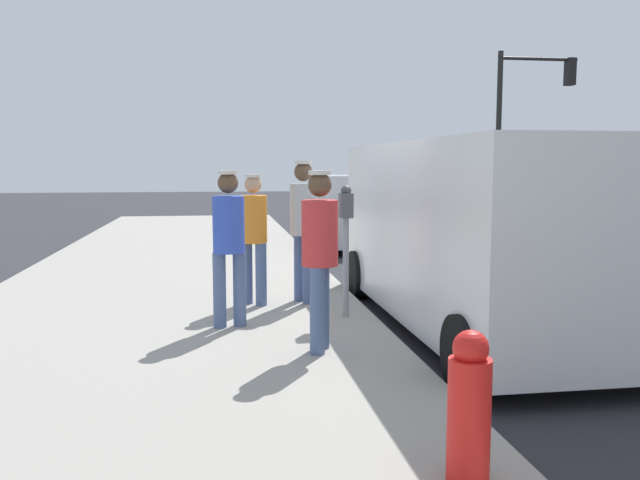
# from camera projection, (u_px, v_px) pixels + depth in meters

# --- Properties ---
(ground_plane) EXTENTS (80.00, 80.00, 0.00)m
(ground_plane) POSITION_uv_depth(u_px,v_px,m) (462.00, 329.00, 7.77)
(ground_plane) COLOR #2D2D33
(sidewalk_slab) EXTENTS (5.00, 32.00, 0.15)m
(sidewalk_slab) POSITION_uv_depth(u_px,v_px,m) (154.00, 334.00, 7.22)
(sidewalk_slab) COLOR #9E998E
(sidewalk_slab) RESTS_ON ground
(parking_meter_near) EXTENTS (0.14, 0.18, 1.52)m
(parking_meter_near) POSITION_uv_depth(u_px,v_px,m) (346.00, 228.00, 7.61)
(parking_meter_near) COLOR gray
(parking_meter_near) RESTS_ON sidewalk_slab
(pedestrian_in_orange) EXTENTS (0.34, 0.34, 1.63)m
(pedestrian_in_orange) POSITION_uv_depth(u_px,v_px,m) (254.00, 231.00, 8.30)
(pedestrian_in_orange) COLOR #4C608C
(pedestrian_in_orange) RESTS_ON sidewalk_slab
(pedestrian_in_gray) EXTENTS (0.34, 0.34, 1.80)m
(pedestrian_in_gray) POSITION_uv_depth(u_px,v_px,m) (303.00, 221.00, 8.43)
(pedestrian_in_gray) COLOR #4C608C
(pedestrian_in_gray) RESTS_ON sidewalk_slab
(pedestrian_in_blue) EXTENTS (0.36, 0.34, 1.69)m
(pedestrian_in_blue) POSITION_uv_depth(u_px,v_px,m) (229.00, 238.00, 7.15)
(pedestrian_in_blue) COLOR #4C608C
(pedestrian_in_blue) RESTS_ON sidewalk_slab
(pedestrian_in_red) EXTENTS (0.34, 0.35, 1.70)m
(pedestrian_in_red) POSITION_uv_depth(u_px,v_px,m) (320.00, 249.00, 6.20)
(pedestrian_in_red) COLOR #4C608C
(pedestrian_in_red) RESTS_ON sidewalk_slab
(parked_van) EXTENTS (2.14, 5.21, 2.15)m
(parked_van) POSITION_uv_depth(u_px,v_px,m) (480.00, 231.00, 7.59)
(parked_van) COLOR white
(parked_van) RESTS_ON ground
(parked_sedan_behind) EXTENTS (2.04, 4.44, 1.65)m
(parked_sedan_behind) POSITION_uv_depth(u_px,v_px,m) (355.00, 214.00, 15.72)
(parked_sedan_behind) COLOR #BCBCC1
(parked_sedan_behind) RESTS_ON ground
(traffic_light_corner) EXTENTS (2.48, 0.42, 5.20)m
(traffic_light_corner) POSITION_uv_depth(u_px,v_px,m) (526.00, 110.00, 19.84)
(traffic_light_corner) COLOR black
(traffic_light_corner) RESTS_ON ground
(fire_hydrant) EXTENTS (0.24, 0.24, 0.86)m
(fire_hydrant) POSITION_uv_depth(u_px,v_px,m) (469.00, 409.00, 3.67)
(fire_hydrant) COLOR red
(fire_hydrant) RESTS_ON sidewalk_slab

